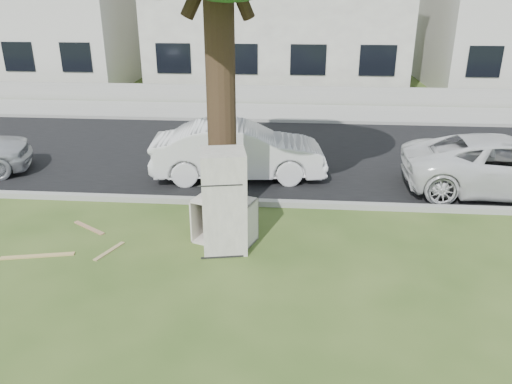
# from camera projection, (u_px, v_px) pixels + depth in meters

# --- Properties ---
(ground) EXTENTS (120.00, 120.00, 0.00)m
(ground) POSITION_uv_depth(u_px,v_px,m) (233.00, 264.00, 8.27)
(ground) COLOR #324B1A
(road) EXTENTS (120.00, 7.00, 0.01)m
(road) POSITION_uv_depth(u_px,v_px,m) (260.00, 154.00, 13.81)
(road) COLOR black
(road) RESTS_ON ground
(kerb_near) EXTENTS (120.00, 0.18, 0.12)m
(kerb_near) POSITION_uv_depth(u_px,v_px,m) (247.00, 205.00, 10.53)
(kerb_near) COLOR gray
(kerb_near) RESTS_ON ground
(kerb_far) EXTENTS (120.00, 0.18, 0.12)m
(kerb_far) POSITION_uv_depth(u_px,v_px,m) (268.00, 122.00, 17.09)
(kerb_far) COLOR gray
(kerb_far) RESTS_ON ground
(sidewalk) EXTENTS (120.00, 2.80, 0.01)m
(sidewalk) POSITION_uv_depth(u_px,v_px,m) (270.00, 112.00, 18.42)
(sidewalk) COLOR gray
(sidewalk) RESTS_ON ground
(low_wall) EXTENTS (120.00, 0.15, 0.70)m
(low_wall) POSITION_uv_depth(u_px,v_px,m) (272.00, 95.00, 19.77)
(low_wall) COLOR gray
(low_wall) RESTS_ON ground
(townhouse_left) EXTENTS (10.20, 8.16, 7.04)m
(townhouse_left) POSITION_uv_depth(u_px,v_px,m) (30.00, 5.00, 24.01)
(townhouse_left) COLOR beige
(townhouse_left) RESTS_ON ground
(townhouse_center) EXTENTS (11.22, 8.16, 7.44)m
(townhouse_center) POSITION_uv_depth(u_px,v_px,m) (279.00, 1.00, 23.02)
(townhouse_center) COLOR silver
(townhouse_center) RESTS_ON ground
(fridge) EXTENTS (0.85, 0.81, 1.79)m
(fridge) POSITION_uv_depth(u_px,v_px,m) (224.00, 202.00, 8.43)
(fridge) COLOR beige
(fridge) RESTS_ON ground
(cabinet) EXTENTS (1.20, 0.96, 0.81)m
(cabinet) POSITION_uv_depth(u_px,v_px,m) (224.00, 220.00, 8.88)
(cabinet) COLOR beige
(cabinet) RESTS_ON ground
(plank_a) EXTENTS (1.21, 0.36, 0.02)m
(plank_a) POSITION_uv_depth(u_px,v_px,m) (38.00, 256.00, 8.49)
(plank_a) COLOR tan
(plank_a) RESTS_ON ground
(plank_b) EXTENTS (0.77, 0.56, 0.02)m
(plank_b) POSITION_uv_depth(u_px,v_px,m) (89.00, 228.00, 9.50)
(plank_b) COLOR #9D7452
(plank_b) RESTS_ON ground
(plank_c) EXTENTS (0.34, 0.70, 0.02)m
(plank_c) POSITION_uv_depth(u_px,v_px,m) (109.00, 251.00, 8.65)
(plank_c) COLOR #9E8A58
(plank_c) RESTS_ON ground
(car_center) EXTENTS (4.21, 1.87, 1.34)m
(car_center) POSITION_uv_depth(u_px,v_px,m) (239.00, 151.00, 11.83)
(car_center) COLOR silver
(car_center) RESTS_ON ground
(car_right) EXTENTS (4.56, 2.26, 1.24)m
(car_right) POSITION_uv_depth(u_px,v_px,m) (507.00, 166.00, 10.97)
(car_right) COLOR silver
(car_right) RESTS_ON ground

